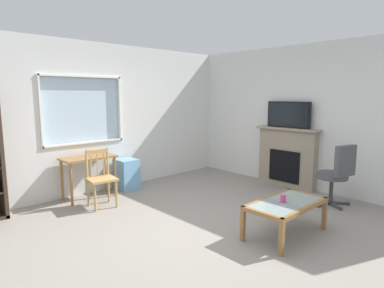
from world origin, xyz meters
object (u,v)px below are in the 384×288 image
Objects in this scene: plastic_drawer_unit at (127,174)px; tv at (288,115)px; office_chair at (337,172)px; coffee_table at (286,206)px; sippy_cup at (283,199)px; fireplace at (287,157)px; desk_under_window at (89,164)px; wooden_chair at (101,178)px.

tv reaches higher than plastic_drawer_unit.
office_chair reaches higher than coffee_table.
office_chair reaches higher than sippy_cup.
fireplace is (2.37, -1.96, 0.29)m from plastic_drawer_unit.
fireplace reaches higher than office_chair.
tv is (2.36, -1.96, 1.10)m from plastic_drawer_unit.
desk_under_window reaches higher than plastic_drawer_unit.
office_chair is at bearing -58.73° from plastic_drawer_unit.
wooden_chair reaches higher than coffee_table.
sippy_cup is at bearing 152.82° from coffee_table.
desk_under_window reaches higher than sippy_cup.
sippy_cup is at bearing -84.26° from plastic_drawer_unit.
office_chair is at bearing -43.27° from wooden_chair.
sippy_cup is (0.31, -3.12, 0.19)m from plastic_drawer_unit.
desk_under_window is at bearing 148.54° from tv.
wooden_chair is at bearing 156.27° from tv.
sippy_cup is at bearing -179.91° from office_chair.
coffee_table is (1.12, -3.09, -0.23)m from desk_under_window.
tv is 2.54m from coffee_table.
fireplace is 1.26× the size of office_chair.
wooden_chair is 3.49m from fireplace.
tv is 1.50m from office_chair.
coffee_table is at bearing -149.60° from fireplace.
office_chair reaches higher than plastic_drawer_unit.
plastic_drawer_unit is 0.57× the size of office_chair.
office_chair is 11.11× the size of sippy_cup.
fireplace reaches higher than sippy_cup.
desk_under_window is 0.70× the size of fireplace.
fireplace reaches higher than wooden_chair.
tv is 9.77× the size of sippy_cup.
fireplace is 2.35m from coffee_table.
desk_under_window is at bearing 84.10° from wooden_chair.
desk_under_window is 0.80× the size of coffee_table.
office_chair is (-0.48, -1.16, -0.02)m from fireplace.
wooden_chair is at bearing 136.73° from office_chair.
wooden_chair is 1.01m from plastic_drawer_unit.
tv is (3.17, -1.40, 0.93)m from wooden_chair.
tv is at bearing 68.40° from office_chair.
coffee_table is (-1.54, -0.02, -0.18)m from office_chair.
coffee_table is at bearing -83.56° from plastic_drawer_unit.
tv is (3.12, -1.91, 0.79)m from desk_under_window.
coffee_table is at bearing -27.18° from sippy_cup.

